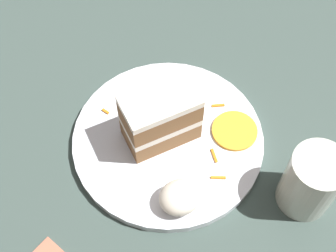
# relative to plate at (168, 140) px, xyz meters

# --- Properties ---
(ground_plane) EXTENTS (6.00, 6.00, 0.00)m
(ground_plane) POSITION_rel_plate_xyz_m (0.05, 0.04, -0.04)
(ground_plane) COLOR #4C4742
(ground_plane) RESTS_ON ground
(dining_table) EXTENTS (1.31, 1.07, 0.03)m
(dining_table) POSITION_rel_plate_xyz_m (0.05, 0.04, -0.02)
(dining_table) COLOR #384742
(dining_table) RESTS_ON ground
(plate) EXTENTS (0.30, 0.30, 0.02)m
(plate) POSITION_rel_plate_xyz_m (0.00, 0.00, 0.00)
(plate) COLOR silver
(plate) RESTS_ON dining_table
(cake_slice) EXTENTS (0.11, 0.07, 0.10)m
(cake_slice) POSITION_rel_plate_xyz_m (-0.01, 0.01, 0.06)
(cake_slice) COLOR brown
(cake_slice) RESTS_ON plate
(cream_dollop) EXTENTS (0.06, 0.05, 0.04)m
(cream_dollop) POSITION_rel_plate_xyz_m (-0.03, -0.11, 0.03)
(cream_dollop) COLOR silver
(cream_dollop) RESTS_ON plate
(orange_garnish) EXTENTS (0.07, 0.07, 0.01)m
(orange_garnish) POSITION_rel_plate_xyz_m (0.10, -0.03, 0.01)
(orange_garnish) COLOR orange
(orange_garnish) RESTS_ON plate
(carrot_shreds_scatter) EXTENTS (0.19, 0.19, 0.00)m
(carrot_shreds_scatter) POSITION_rel_plate_xyz_m (0.05, 0.00, 0.01)
(carrot_shreds_scatter) COLOR orange
(carrot_shreds_scatter) RESTS_ON plate
(drinking_glass) EXTENTS (0.08, 0.08, 0.11)m
(drinking_glass) POSITION_rel_plate_xyz_m (0.15, -0.17, 0.04)
(drinking_glass) COLOR beige
(drinking_glass) RESTS_ON dining_table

